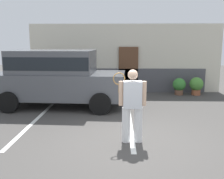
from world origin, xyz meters
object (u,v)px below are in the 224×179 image
object	(u,v)px
parked_suv	(58,76)
potted_plant_secondary	(196,85)
tennis_player_man	(132,105)
potted_plant_by_porch	(179,86)

from	to	relation	value
parked_suv	potted_plant_secondary	xyz separation A→B (m)	(5.65, 2.26, -0.71)
tennis_player_man	potted_plant_secondary	size ratio (longest dim) A/B	2.19
tennis_player_man	potted_plant_by_porch	size ratio (longest dim) A/B	2.32
parked_suv	potted_plant_secondary	world-z (taller)	parked_suv
tennis_player_man	potted_plant_secondary	bearing A→B (deg)	-119.15
parked_suv	tennis_player_man	world-z (taller)	parked_suv
tennis_player_man	potted_plant_by_porch	bearing A→B (deg)	-112.91
tennis_player_man	potted_plant_by_porch	xyz separation A→B (m)	(2.35, 5.62, -0.49)
potted_plant_secondary	potted_plant_by_porch	bearing A→B (deg)	179.65
potted_plant_by_porch	potted_plant_secondary	bearing A→B (deg)	-0.35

